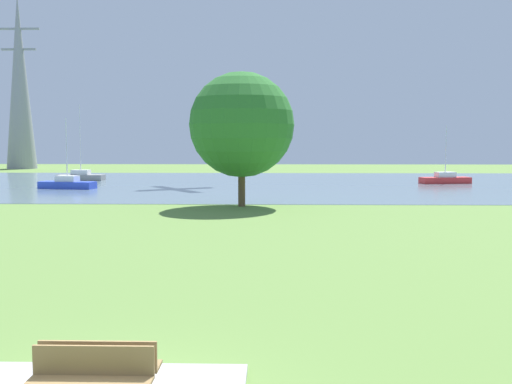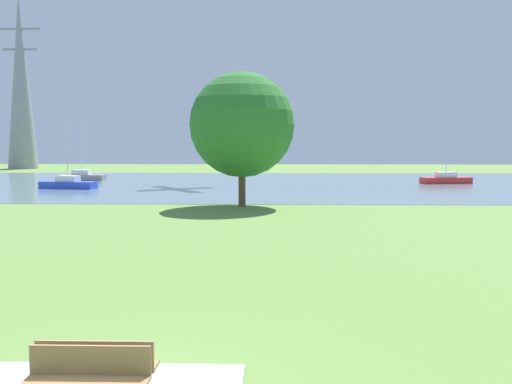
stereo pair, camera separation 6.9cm
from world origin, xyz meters
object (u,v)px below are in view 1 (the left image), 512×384
(bench_facing_water, at_px, (101,371))
(sailboat_gray, at_px, (81,176))
(tree_east_near, at_px, (242,125))
(bench_facing_inland, at_px, (91,384))
(sailboat_red, at_px, (445,179))
(sailboat_blue, at_px, (67,183))
(electricity_pylon, at_px, (20,82))

(bench_facing_water, bearing_deg, sailboat_gray, 107.78)
(bench_facing_water, height_order, tree_east_near, tree_east_near)
(tree_east_near, bearing_deg, bench_facing_water, -91.42)
(bench_facing_inland, bearing_deg, sailboat_red, 69.24)
(sailboat_blue, xyz_separation_m, electricity_pylon, (-20.28, 39.71, 12.55))
(sailboat_blue, height_order, tree_east_near, tree_east_near)
(sailboat_red, height_order, electricity_pylon, electricity_pylon)
(sailboat_red, bearing_deg, electricity_pylon, 149.40)
(bench_facing_inland, bearing_deg, electricity_pylon, 113.00)
(bench_facing_water, relative_size, bench_facing_inland, 1.00)
(sailboat_red, relative_size, electricity_pylon, 0.21)
(sailboat_gray, bearing_deg, sailboat_blue, -78.18)
(bench_facing_inland, bearing_deg, sailboat_gray, 107.61)
(sailboat_blue, bearing_deg, sailboat_red, 12.35)
(bench_facing_water, height_order, bench_facing_inland, same)
(bench_facing_inland, bearing_deg, tree_east_near, 88.61)
(electricity_pylon, bearing_deg, sailboat_blue, -62.94)
(sailboat_gray, bearing_deg, electricity_pylon, 122.13)
(tree_east_near, bearing_deg, bench_facing_inland, -91.39)
(bench_facing_inland, xyz_separation_m, sailboat_gray, (-17.27, 54.40, 0.00))
(tree_east_near, xyz_separation_m, electricity_pylon, (-35.94, 53.71, 7.95))
(sailboat_gray, xyz_separation_m, electricity_pylon, (-17.96, 28.59, 12.52))
(bench_facing_inland, relative_size, tree_east_near, 0.22)
(sailboat_gray, relative_size, tree_east_near, 0.94)
(tree_east_near, distance_m, electricity_pylon, 65.12)
(bench_facing_inland, bearing_deg, sailboat_blue, 109.05)
(bench_facing_water, distance_m, tree_east_near, 29.12)
(bench_facing_inland, distance_m, sailboat_blue, 45.80)
(bench_facing_inland, distance_m, sailboat_red, 54.31)
(sailboat_blue, relative_size, electricity_pylon, 0.23)
(bench_facing_water, distance_m, sailboat_gray, 56.57)
(sailboat_blue, height_order, electricity_pylon, electricity_pylon)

